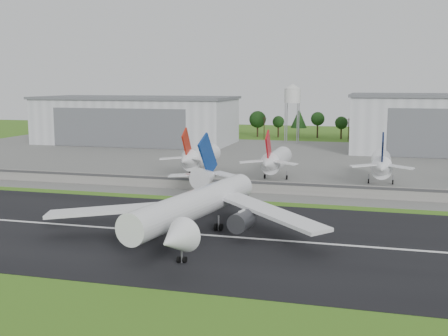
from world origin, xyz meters
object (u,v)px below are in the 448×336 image
(parked_jet_red_b, at_px, (275,160))
(main_airliner, at_px, (195,211))
(parked_jet_red_a, at_px, (199,157))
(parked_jet_navy, at_px, (381,164))

(parked_jet_red_b, bearing_deg, main_airliner, -93.73)
(parked_jet_red_a, bearing_deg, parked_jet_red_b, -0.03)
(main_airliner, distance_m, parked_jet_navy, 76.12)
(main_airliner, relative_size, parked_jet_red_a, 1.89)
(main_airliner, xyz_separation_m, parked_jet_red_b, (4.37, 67.00, 1.34))
(parked_jet_red_b, bearing_deg, parked_jet_red_a, 179.97)
(parked_jet_red_b, xyz_separation_m, parked_jet_navy, (31.73, 0.01, 0.05))
(parked_jet_red_a, distance_m, parked_jet_red_b, 24.89)
(parked_jet_navy, bearing_deg, parked_jet_red_a, 179.99)
(main_airliner, height_order, parked_jet_red_b, main_airliner)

